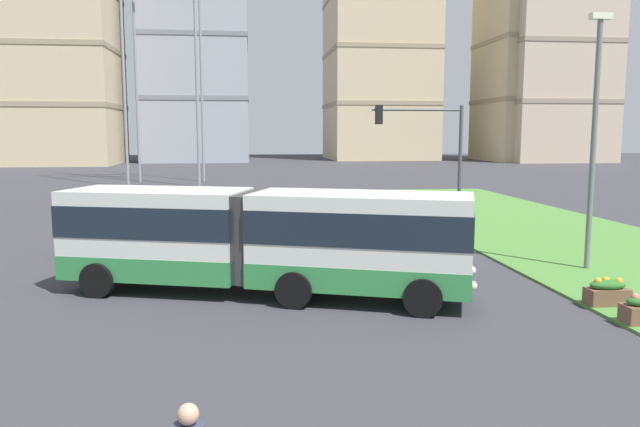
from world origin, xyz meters
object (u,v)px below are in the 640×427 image
apartment_tower_westcentre (195,13)px  car_maroon_sedan (135,232)px  streetlight_median (594,132)px  flower_planter_4 (607,292)px  articulated_bus (263,238)px  apartment_tower_west (46,23)px  apartment_tower_centre (380,1)px  apartment_tower_east (554,48)px  traffic_light_far_right (431,148)px  apartment_tower_eastcentre (534,45)px

apartment_tower_westcentre → car_maroon_sedan: bearing=-87.5°
car_maroon_sedan → streetlight_median: bearing=-18.9°
streetlight_median → flower_planter_4: bearing=-113.9°
articulated_bus → apartment_tower_west: apartment_tower_west is taller
apartment_tower_west → apartment_tower_centre: bearing=14.8°
apartment_tower_westcentre → apartment_tower_east: (57.20, -8.93, -5.79)m
flower_planter_4 → traffic_light_far_right: traffic_light_far_right is taller
apartment_tower_westcentre → apartment_tower_eastcentre: (55.30, -5.78, -4.88)m
apartment_tower_eastcentre → apartment_tower_east: apartment_tower_eastcentre is taller
apartment_tower_west → apartment_tower_east: size_ratio=1.12×
apartment_tower_east → apartment_tower_westcentre: bearing=171.1°
flower_planter_4 → apartment_tower_east: bearing=63.9°
articulated_bus → flower_planter_4: articulated_bus is taller
car_maroon_sedan → traffic_light_far_right: (12.28, 0.95, 3.27)m
apartment_tower_east → apartment_tower_eastcentre: bearing=121.1°
apartment_tower_eastcentre → traffic_light_far_right: bearing=-118.2°
flower_planter_4 → apartment_tower_east: size_ratio=0.03×
articulated_bus → apartment_tower_westcentre: bearing=95.5°
apartment_tower_westcentre → articulated_bus: bearing=-84.5°
flower_planter_4 → apartment_tower_westcentre: bearing=101.0°
articulated_bus → apartment_tower_eastcentre: (46.91, 81.90, 17.42)m
streetlight_median → apartment_tower_centre: apartment_tower_centre is taller
car_maroon_sedan → flower_planter_4: bearing=-34.8°
apartment_tower_westcentre → apartment_tower_east: apartment_tower_westcentre is taller
apartment_tower_westcentre → apartment_tower_centre: apartment_tower_centre is taller
car_maroon_sedan → apartment_tower_eastcentre: (51.79, 74.63, 18.32)m
streetlight_median → apartment_tower_westcentre: bearing=102.7°
traffic_light_far_right → apartment_tower_eastcentre: apartment_tower_eastcentre is taller
car_maroon_sedan → apartment_tower_east: bearing=53.1°
car_maroon_sedan → flower_planter_4: car_maroon_sedan is taller
flower_planter_4 → apartment_tower_centre: (13.98, 94.25, 27.03)m
car_maroon_sedan → traffic_light_far_right: traffic_light_far_right is taller
car_maroon_sedan → apartment_tower_westcentre: size_ratio=0.09×
streetlight_median → apartment_tower_eastcentre: (35.90, 80.06, 14.39)m
car_maroon_sedan → apartment_tower_west: (-23.96, 70.84, 19.63)m
streetlight_median → apartment_tower_west: (-39.85, 76.27, 15.70)m
flower_planter_4 → articulated_bus: bearing=165.0°
flower_planter_4 → streetlight_median: (1.90, 4.28, 4.26)m
articulated_bus → apartment_tower_east: (48.81, 78.75, 16.51)m
articulated_bus → apartment_tower_centre: size_ratio=0.22×
articulated_bus → apartment_tower_west: (-28.83, 78.11, 18.73)m
apartment_tower_westcentre → apartment_tower_west: bearing=-154.9°
flower_planter_4 → apartment_tower_west: 91.25m
flower_planter_4 → apartment_tower_west: apartment_tower_west is taller
articulated_bus → apartment_tower_centre: apartment_tower_centre is taller
apartment_tower_westcentre → apartment_tower_centre: bearing=7.5°
traffic_light_far_right → streetlight_median: (3.61, -6.37, 0.67)m
apartment_tower_westcentre → streetlight_median: bearing=-77.3°
flower_planter_4 → streetlight_median: size_ratio=0.13×
articulated_bus → apartment_tower_west: 85.34m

